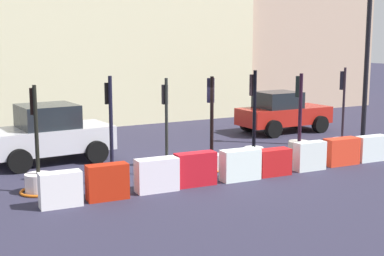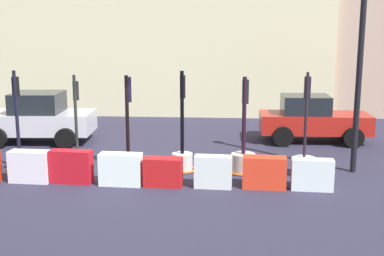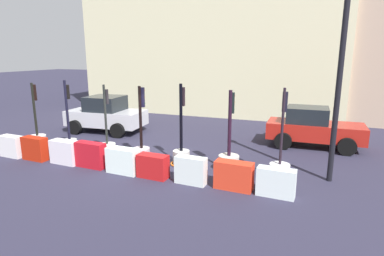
% 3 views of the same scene
% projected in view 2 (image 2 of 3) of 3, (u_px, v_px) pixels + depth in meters
% --- Properties ---
extents(ground_plane, '(120.00, 120.00, 0.00)m').
position_uv_depth(ground_plane, '(128.00, 172.00, 14.53)').
color(ground_plane, '#28273A').
extents(traffic_light_1, '(0.81, 0.81, 2.95)m').
position_uv_depth(traffic_light_1, '(19.00, 153.00, 14.71)').
color(traffic_light_1, '#ABAEA7').
rests_on(traffic_light_1, ground_plane).
extents(traffic_light_2, '(0.64, 0.64, 2.83)m').
position_uv_depth(traffic_light_2, '(78.00, 154.00, 14.73)').
color(traffic_light_2, silver).
rests_on(traffic_light_2, ground_plane).
extents(traffic_light_3, '(0.84, 0.84, 2.82)m').
position_uv_depth(traffic_light_3, '(128.00, 153.00, 14.65)').
color(traffic_light_3, '#B4A6AF').
rests_on(traffic_light_3, ground_plane).
extents(traffic_light_4, '(0.80, 0.80, 2.95)m').
position_uv_depth(traffic_light_4, '(182.00, 153.00, 14.61)').
color(traffic_light_4, '#B7B5B1').
rests_on(traffic_light_4, ground_plane).
extents(traffic_light_5, '(0.88, 0.88, 2.80)m').
position_uv_depth(traffic_light_5, '(243.00, 156.00, 14.43)').
color(traffic_light_5, '#BAAFA4').
rests_on(traffic_light_5, ground_plane).
extents(traffic_light_6, '(0.65, 0.65, 2.96)m').
position_uv_depth(traffic_light_6, '(304.00, 159.00, 14.11)').
color(traffic_light_6, silver).
rests_on(traffic_light_6, ground_plane).
extents(construction_barrier_2, '(1.13, 0.50, 0.87)m').
position_uv_depth(construction_barrier_2, '(30.00, 166.00, 13.53)').
color(construction_barrier_2, silver).
rests_on(construction_barrier_2, ground_plane).
extents(construction_barrier_3, '(1.15, 0.45, 0.91)m').
position_uv_depth(construction_barrier_3, '(71.00, 167.00, 13.45)').
color(construction_barrier_3, red).
rests_on(construction_barrier_3, ground_plane).
extents(construction_barrier_4, '(1.15, 0.50, 0.87)m').
position_uv_depth(construction_barrier_4, '(121.00, 169.00, 13.26)').
color(construction_barrier_4, white).
rests_on(construction_barrier_4, ground_plane).
extents(construction_barrier_5, '(1.04, 0.50, 0.77)m').
position_uv_depth(construction_barrier_5, '(163.00, 172.00, 13.18)').
color(construction_barrier_5, red).
rests_on(construction_barrier_5, ground_plane).
extents(construction_barrier_6, '(1.00, 0.41, 0.87)m').
position_uv_depth(construction_barrier_6, '(213.00, 172.00, 13.04)').
color(construction_barrier_6, silver).
rests_on(construction_barrier_6, ground_plane).
extents(construction_barrier_7, '(1.16, 0.51, 0.85)m').
position_uv_depth(construction_barrier_7, '(264.00, 172.00, 13.01)').
color(construction_barrier_7, red).
rests_on(construction_barrier_7, ground_plane).
extents(construction_barrier_8, '(1.09, 0.44, 0.83)m').
position_uv_depth(construction_barrier_8, '(312.00, 175.00, 12.86)').
color(construction_barrier_8, silver).
rests_on(construction_barrier_8, ground_plane).
extents(car_silver_hatchback, '(4.02, 2.47, 1.85)m').
position_uv_depth(car_silver_hatchback, '(39.00, 118.00, 18.24)').
color(car_silver_hatchback, '#B6B7C0').
rests_on(car_silver_hatchback, ground_plane).
extents(car_red_compact, '(3.99, 2.07, 1.73)m').
position_uv_depth(car_red_compact, '(312.00, 119.00, 18.32)').
color(car_red_compact, '#A41D15').
rests_on(car_red_compact, ground_plane).
extents(building_main_facade, '(17.92, 9.49, 10.48)m').
position_uv_depth(building_main_facade, '(160.00, 8.00, 27.03)').
color(building_main_facade, beige).
rests_on(building_main_facade, ground_plane).
extents(street_lamp_post, '(0.36, 0.36, 6.04)m').
position_uv_depth(street_lamp_post, '(361.00, 51.00, 13.88)').
color(street_lamp_post, black).
rests_on(street_lamp_post, ground_plane).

